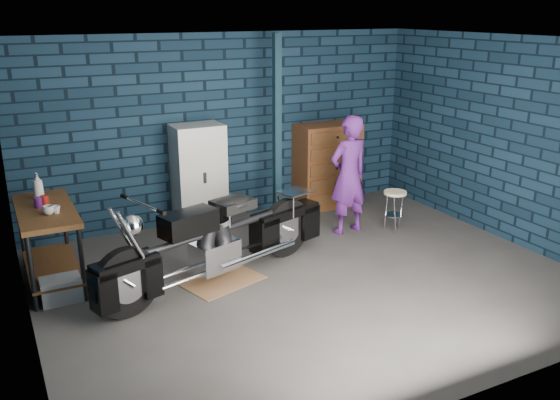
# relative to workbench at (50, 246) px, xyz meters

# --- Properties ---
(ground) EXTENTS (6.00, 6.00, 0.00)m
(ground) POSITION_rel_workbench_xyz_m (2.68, -1.25, -0.46)
(ground) COLOR #464342
(ground) RESTS_ON ground
(room_walls) EXTENTS (6.02, 5.01, 2.71)m
(room_walls) POSITION_rel_workbench_xyz_m (2.68, -0.69, 1.45)
(room_walls) COLOR #0E202F
(room_walls) RESTS_ON ground
(support_post) EXTENTS (0.10, 0.10, 2.70)m
(support_post) POSITION_rel_workbench_xyz_m (3.23, 0.70, 0.90)
(support_post) COLOR #102732
(support_post) RESTS_ON ground
(workbench) EXTENTS (0.60, 1.40, 0.91)m
(workbench) POSITION_rel_workbench_xyz_m (0.00, 0.00, 0.00)
(workbench) COLOR brown
(workbench) RESTS_ON ground
(drip_mat) EXTENTS (1.04, 0.89, 0.01)m
(drip_mat) POSITION_rel_workbench_xyz_m (1.73, -0.81, -0.45)
(drip_mat) COLOR brown
(drip_mat) RESTS_ON ground
(motorcycle) EXTENTS (2.76, 1.48, 1.18)m
(motorcycle) POSITION_rel_workbench_xyz_m (1.73, -0.81, 0.13)
(motorcycle) COLOR black
(motorcycle) RESTS_ON ground
(person) EXTENTS (0.64, 0.46, 1.66)m
(person) POSITION_rel_workbench_xyz_m (3.90, -0.15, 0.37)
(person) COLOR #582078
(person) RESTS_ON ground
(storage_bin) EXTENTS (0.42, 0.30, 0.26)m
(storage_bin) POSITION_rel_workbench_xyz_m (0.02, -0.50, -0.32)
(storage_bin) COLOR #979A9F
(storage_bin) RESTS_ON ground
(locker) EXTENTS (0.70, 0.50, 1.49)m
(locker) POSITION_rel_workbench_xyz_m (2.14, 0.98, 0.29)
(locker) COLOR beige
(locker) RESTS_ON ground
(tool_chest) EXTENTS (0.99, 0.55, 1.32)m
(tool_chest) POSITION_rel_workbench_xyz_m (4.25, 0.98, 0.20)
(tool_chest) COLOR brown
(tool_chest) RESTS_ON ground
(shop_stool) EXTENTS (0.33, 0.33, 0.58)m
(shop_stool) POSITION_rel_workbench_xyz_m (4.52, -0.40, -0.16)
(shop_stool) COLOR beige
(shop_stool) RESTS_ON ground
(cup_a) EXTENTS (0.15, 0.15, 0.10)m
(cup_a) POSITION_rel_workbench_xyz_m (0.02, -0.25, 0.50)
(cup_a) COLOR beige
(cup_a) RESTS_ON workbench
(cup_b) EXTENTS (0.10, 0.10, 0.09)m
(cup_b) POSITION_rel_workbench_xyz_m (0.09, -0.25, 0.50)
(cup_b) COLOR beige
(cup_b) RESTS_ON workbench
(mug_purple) EXTENTS (0.10, 0.10, 0.12)m
(mug_purple) POSITION_rel_workbench_xyz_m (-0.06, 0.05, 0.51)
(mug_purple) COLOR #4A175C
(mug_purple) RESTS_ON workbench
(mug_red) EXTENTS (0.09, 0.09, 0.12)m
(mug_red) POSITION_rel_workbench_xyz_m (0.01, 0.08, 0.52)
(mug_red) COLOR maroon
(mug_red) RESTS_ON workbench
(bottle) EXTENTS (0.14, 0.14, 0.31)m
(bottle) POSITION_rel_workbench_xyz_m (-0.02, 0.37, 0.61)
(bottle) COLOR #979A9F
(bottle) RESTS_ON workbench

